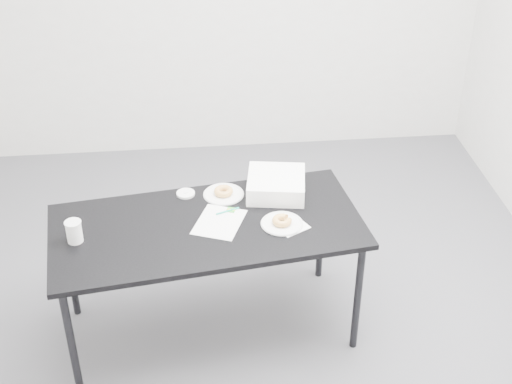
{
  "coord_description": "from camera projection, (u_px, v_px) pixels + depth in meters",
  "views": [
    {
      "loc": [
        -0.17,
        -3.05,
        2.82
      ],
      "look_at": [
        0.13,
        0.02,
        0.82
      ],
      "focal_mm": 50.0,
      "sensor_mm": 36.0,
      "label": 1
    }
  ],
  "objects": [
    {
      "name": "napkin",
      "position": [
        291.0,
        225.0,
        3.6
      ],
      "size": [
        0.2,
        0.2,
        0.0
      ],
      "primitive_type": "cube",
      "rotation": [
        0.0,
        0.0,
        0.51
      ],
      "color": "white",
      "rests_on": "table"
    },
    {
      "name": "donut_far",
      "position": [
        223.0,
        191.0,
        3.83
      ],
      "size": [
        0.11,
        0.11,
        0.03
      ],
      "primitive_type": "torus",
      "rotation": [
        0.0,
        0.0,
        -0.06
      ],
      "color": "#C8893F",
      "rests_on": "plate_far"
    },
    {
      "name": "logo_patch",
      "position": [
        231.0,
        210.0,
        3.71
      ],
      "size": [
        0.06,
        0.06,
        0.0
      ],
      "primitive_type": "cube",
      "rotation": [
        0.0,
        0.0,
        -0.38
      ],
      "color": "green",
      "rests_on": "scorecard"
    },
    {
      "name": "coffee_cup",
      "position": [
        74.0,
        231.0,
        3.46
      ],
      "size": [
        0.08,
        0.08,
        0.12
      ],
      "primitive_type": "cylinder",
      "color": "white",
      "rests_on": "table"
    },
    {
      "name": "pen",
      "position": [
        228.0,
        211.0,
        3.7
      ],
      "size": [
        0.12,
        0.06,
        0.01
      ],
      "primitive_type": "cylinder",
      "rotation": [
        0.0,
        1.57,
        0.37
      ],
      "color": "#0D997B",
      "rests_on": "scorecard"
    },
    {
      "name": "donut_near",
      "position": [
        282.0,
        220.0,
        3.59
      ],
      "size": [
        0.13,
        0.13,
        0.03
      ],
      "primitive_type": "torus",
      "rotation": [
        0.0,
        0.0,
        0.37
      ],
      "color": "#C8893F",
      "rests_on": "plate_near"
    },
    {
      "name": "scorecard",
      "position": [
        219.0,
        222.0,
        3.62
      ],
      "size": [
        0.31,
        0.34,
        0.0
      ],
      "primitive_type": "cube",
      "rotation": [
        0.0,
        0.0,
        -0.38
      ],
      "color": "white",
      "rests_on": "table"
    },
    {
      "name": "bakery_box",
      "position": [
        276.0,
        184.0,
        3.83
      ],
      "size": [
        0.35,
        0.35,
        0.1
      ],
      "primitive_type": "cube",
      "rotation": [
        0.0,
        0.0,
        -0.16
      ],
      "color": "white",
      "rests_on": "table"
    },
    {
      "name": "table",
      "position": [
        207.0,
        233.0,
        3.64
      ],
      "size": [
        1.66,
        0.94,
        0.72
      ],
      "rotation": [
        0.0,
        0.0,
        0.14
      ],
      "color": "black",
      "rests_on": "floor"
    },
    {
      "name": "cup_lid",
      "position": [
        186.0,
        194.0,
        3.84
      ],
      "size": [
        0.1,
        0.1,
        0.01
      ],
      "primitive_type": "cylinder",
      "color": "white",
      "rests_on": "table"
    },
    {
      "name": "floor",
      "position": [
        233.0,
        315.0,
        4.09
      ],
      "size": [
        4.0,
        4.0,
        0.0
      ],
      "primitive_type": "plane",
      "color": "#525157",
      "rests_on": "ground"
    },
    {
      "name": "plate_far",
      "position": [
        224.0,
        194.0,
        3.84
      ],
      "size": [
        0.22,
        0.22,
        0.01
      ],
      "primitive_type": "cylinder",
      "color": "white",
      "rests_on": "table"
    },
    {
      "name": "plate_near",
      "position": [
        282.0,
        224.0,
        3.61
      ],
      "size": [
        0.21,
        0.21,
        0.01
      ],
      "primitive_type": "cylinder",
      "color": "white",
      "rests_on": "napkin"
    }
  ]
}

